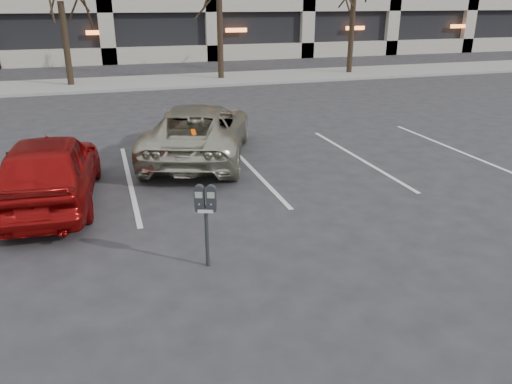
# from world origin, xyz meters

# --- Properties ---
(ground) EXTENTS (140.00, 140.00, 0.00)m
(ground) POSITION_xyz_m (0.00, 0.00, 0.00)
(ground) COLOR #28282B
(ground) RESTS_ON ground
(sidewalk) EXTENTS (80.00, 4.00, 0.12)m
(sidewalk) POSITION_xyz_m (0.00, 16.00, 0.06)
(sidewalk) COLOR gray
(sidewalk) RESTS_ON ground
(stall_lines) EXTENTS (16.90, 5.20, 0.00)m
(stall_lines) POSITION_xyz_m (-1.40, 2.30, 0.01)
(stall_lines) COLOR silver
(stall_lines) RESTS_ON ground
(parking_meter) EXTENTS (0.34, 0.22, 1.25)m
(parking_meter) POSITION_xyz_m (-0.55, -1.90, 0.96)
(parking_meter) COLOR black
(parking_meter) RESTS_ON ground
(suv_silver) EXTENTS (3.73, 5.32, 1.36)m
(suv_silver) POSITION_xyz_m (0.42, 3.55, 0.67)
(suv_silver) COLOR #B6B49B
(suv_silver) RESTS_ON ground
(car_red) EXTENTS (1.94, 4.21, 1.40)m
(car_red) POSITION_xyz_m (-2.89, 1.40, 0.70)
(car_red) COLOR #990E0D
(car_red) RESTS_ON ground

